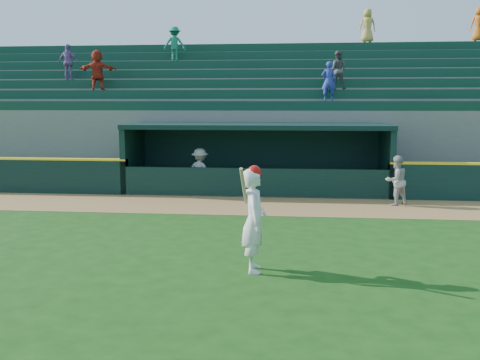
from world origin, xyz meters
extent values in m
plane|color=#174210|center=(0.00, 0.00, 0.00)|extent=(120.00, 120.00, 0.00)
cube|color=olive|center=(0.00, 4.90, 0.01)|extent=(40.00, 3.00, 0.01)
imported|color=#9E9E99|center=(4.55, 5.45, 0.79)|extent=(0.96, 0.89, 1.58)
imported|color=#ADADA8|center=(-1.96, 6.92, 0.81)|extent=(1.20, 0.94, 1.62)
cube|color=slate|center=(0.00, 7.70, 0.02)|extent=(9.00, 2.60, 0.04)
cube|color=black|center=(-4.60, 7.70, 1.15)|extent=(0.20, 2.60, 2.30)
cube|color=black|center=(4.60, 7.70, 1.15)|extent=(0.20, 2.60, 2.30)
cube|color=black|center=(0.00, 9.00, 1.15)|extent=(9.40, 0.20, 2.30)
cube|color=black|center=(0.00, 7.70, 2.38)|extent=(9.40, 2.80, 0.16)
cube|color=black|center=(0.00, 6.48, 0.50)|extent=(9.00, 0.16, 1.00)
cube|color=brown|center=(0.00, 8.50, 0.25)|extent=(8.40, 0.45, 0.10)
cube|color=slate|center=(0.00, 9.53, 1.46)|extent=(34.00, 0.85, 2.91)
cube|color=#0F3828|center=(0.00, 9.41, 3.09)|extent=(34.00, 0.60, 0.36)
cube|color=slate|center=(0.00, 10.38, 1.68)|extent=(34.00, 0.85, 3.36)
cube|color=#0F3828|center=(0.00, 10.26, 3.54)|extent=(34.00, 0.60, 0.36)
cube|color=slate|center=(0.00, 11.22, 1.91)|extent=(34.00, 0.85, 3.81)
cube|color=#0F3828|center=(0.00, 11.11, 3.99)|extent=(34.00, 0.60, 0.36)
cube|color=slate|center=(0.00, 12.07, 2.13)|extent=(34.00, 0.85, 4.26)
cube|color=#0F3828|center=(0.00, 11.96, 4.44)|extent=(34.00, 0.60, 0.36)
cube|color=slate|center=(0.00, 12.93, 2.35)|extent=(34.00, 0.85, 4.71)
cube|color=#0F3828|center=(0.00, 12.81, 4.89)|extent=(34.00, 0.60, 0.36)
cube|color=slate|center=(0.00, 13.78, 2.58)|extent=(34.00, 0.85, 5.16)
cube|color=#0F3828|center=(0.00, 13.66, 5.34)|extent=(34.00, 0.60, 0.36)
cube|color=slate|center=(0.00, 14.62, 2.80)|extent=(34.00, 0.85, 5.61)
cube|color=#0F3828|center=(0.00, 14.51, 5.79)|extent=(34.00, 0.60, 0.36)
cube|color=slate|center=(0.00, 15.20, 2.80)|extent=(34.50, 0.30, 5.61)
imported|color=#D25F17|center=(9.66, 14.53, 6.75)|extent=(0.84, 0.63, 1.57)
imported|color=#AA291A|center=(-6.82, 10.28, 4.54)|extent=(1.60, 0.82, 1.65)
imported|color=#283595|center=(2.62, 9.43, 4.02)|extent=(0.56, 0.37, 1.50)
imported|color=#4A4A4A|center=(3.00, 10.28, 4.49)|extent=(0.80, 0.65, 1.53)
imported|color=#1A7555|center=(-4.12, 12.83, 5.84)|extent=(1.03, 0.64, 1.54)
imported|color=gold|center=(4.66, 14.53, 6.75)|extent=(0.79, 0.54, 1.57)
imported|color=#815B9D|center=(-8.42, 11.12, 4.94)|extent=(0.91, 0.40, 1.54)
imported|color=silver|center=(0.60, -1.62, 1.00)|extent=(0.55, 0.77, 1.99)
sphere|color=#B7110A|center=(0.60, -1.62, 1.92)|extent=(0.27, 0.27, 0.27)
cylinder|color=tan|center=(0.42, -1.84, 1.69)|extent=(0.14, 0.53, 0.76)
camera|label=1|loc=(1.34, -11.56, 3.23)|focal=40.00mm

